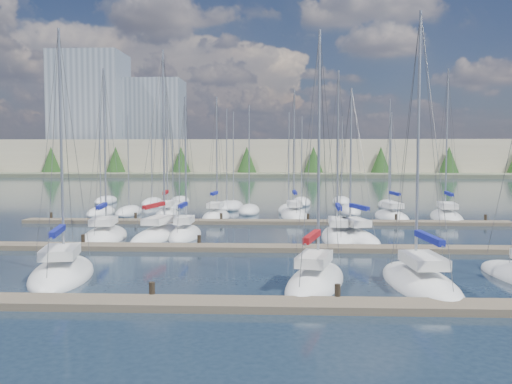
{
  "coord_description": "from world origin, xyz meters",
  "views": [
    {
      "loc": [
        1.63,
        -21.18,
        6.46
      ],
      "look_at": [
        0.0,
        14.0,
        4.0
      ],
      "focal_mm": 40.0,
      "sensor_mm": 36.0,
      "label": 1
    }
  ],
  "objects_px": {
    "sailboat_p": "(294,215)",
    "sailboat_i": "(161,234)",
    "sailboat_c": "(62,273)",
    "sailboat_o": "(216,216)",
    "sailboat_r": "(446,217)",
    "sailboat_l": "(353,237)",
    "sailboat_d": "(315,281)",
    "sailboat_e": "(420,282)",
    "sailboat_k": "(337,236)",
    "sailboat_j": "(185,234)",
    "sailboat_n": "(167,215)",
    "sailboat_q": "(392,217)",
    "sailboat_h": "(105,236)"
  },
  "relations": [
    {
      "from": "sailboat_p",
      "to": "sailboat_c",
      "type": "relative_size",
      "value": 0.99
    },
    {
      "from": "sailboat_p",
      "to": "sailboat_h",
      "type": "height_order",
      "value": "sailboat_h"
    },
    {
      "from": "sailboat_p",
      "to": "sailboat_q",
      "type": "distance_m",
      "value": 9.54
    },
    {
      "from": "sailboat_p",
      "to": "sailboat_e",
      "type": "distance_m",
      "value": 30.0
    },
    {
      "from": "sailboat_j",
      "to": "sailboat_c",
      "type": "bearing_deg",
      "value": -105.74
    },
    {
      "from": "sailboat_j",
      "to": "sailboat_p",
      "type": "height_order",
      "value": "sailboat_p"
    },
    {
      "from": "sailboat_n",
      "to": "sailboat_r",
      "type": "bearing_deg",
      "value": -6.52
    },
    {
      "from": "sailboat_p",
      "to": "sailboat_c",
      "type": "height_order",
      "value": "sailboat_c"
    },
    {
      "from": "sailboat_i",
      "to": "sailboat_l",
      "type": "distance_m",
      "value": 14.56
    },
    {
      "from": "sailboat_j",
      "to": "sailboat_i",
      "type": "bearing_deg",
      "value": -176.57
    },
    {
      "from": "sailboat_i",
      "to": "sailboat_h",
      "type": "bearing_deg",
      "value": -157.02
    },
    {
      "from": "sailboat_r",
      "to": "sailboat_i",
      "type": "distance_m",
      "value": 28.46
    },
    {
      "from": "sailboat_h",
      "to": "sailboat_d",
      "type": "bearing_deg",
      "value": -51.04
    },
    {
      "from": "sailboat_p",
      "to": "sailboat_l",
      "type": "relative_size",
      "value": 1.13
    },
    {
      "from": "sailboat_r",
      "to": "sailboat_l",
      "type": "height_order",
      "value": "sailboat_r"
    },
    {
      "from": "sailboat_i",
      "to": "sailboat_e",
      "type": "bearing_deg",
      "value": -33.2
    },
    {
      "from": "sailboat_e",
      "to": "sailboat_n",
      "type": "xyz_separation_m",
      "value": [
        -18.25,
        28.92,
        0.02
      ]
    },
    {
      "from": "sailboat_p",
      "to": "sailboat_o",
      "type": "relative_size",
      "value": 1.07
    },
    {
      "from": "sailboat_j",
      "to": "sailboat_d",
      "type": "xyz_separation_m",
      "value": [
        9.07,
        -15.45,
        -0.0
      ]
    },
    {
      "from": "sailboat_o",
      "to": "sailboat_c",
      "type": "height_order",
      "value": "sailboat_c"
    },
    {
      "from": "sailboat_k",
      "to": "sailboat_n",
      "type": "height_order",
      "value": "sailboat_n"
    },
    {
      "from": "sailboat_p",
      "to": "sailboat_i",
      "type": "distance_m",
      "value": 17.59
    },
    {
      "from": "sailboat_j",
      "to": "sailboat_k",
      "type": "xyz_separation_m",
      "value": [
        11.56,
        -0.53,
        0.0
      ]
    },
    {
      "from": "sailboat_e",
      "to": "sailboat_d",
      "type": "bearing_deg",
      "value": 175.35
    },
    {
      "from": "sailboat_p",
      "to": "sailboat_k",
      "type": "xyz_separation_m",
      "value": [
        2.93,
        -14.55,
        0.0
      ]
    },
    {
      "from": "sailboat_d",
      "to": "sailboat_e",
      "type": "distance_m",
      "value": 5.04
    },
    {
      "from": "sailboat_r",
      "to": "sailboat_k",
      "type": "distance_m",
      "value": 17.98
    },
    {
      "from": "sailboat_d",
      "to": "sailboat_p",
      "type": "relative_size",
      "value": 0.98
    },
    {
      "from": "sailboat_d",
      "to": "sailboat_o",
      "type": "distance_m",
      "value": 28.78
    },
    {
      "from": "sailboat_p",
      "to": "sailboat_n",
      "type": "xyz_separation_m",
      "value": [
        -12.77,
        -0.57,
        0.01
      ]
    },
    {
      "from": "sailboat_h",
      "to": "sailboat_p",
      "type": "bearing_deg",
      "value": 38.86
    },
    {
      "from": "sailboat_r",
      "to": "sailboat_o",
      "type": "relative_size",
      "value": 1.21
    },
    {
      "from": "sailboat_k",
      "to": "sailboat_e",
      "type": "xyz_separation_m",
      "value": [
        2.55,
        -14.94,
        -0.01
      ]
    },
    {
      "from": "sailboat_p",
      "to": "sailboat_i",
      "type": "relative_size",
      "value": 0.9
    },
    {
      "from": "sailboat_j",
      "to": "sailboat_p",
      "type": "distance_m",
      "value": 16.47
    },
    {
      "from": "sailboat_j",
      "to": "sailboat_c",
      "type": "distance_m",
      "value": 14.71
    },
    {
      "from": "sailboat_d",
      "to": "sailboat_n",
      "type": "relative_size",
      "value": 0.96
    },
    {
      "from": "sailboat_q",
      "to": "sailboat_r",
      "type": "bearing_deg",
      "value": -4.74
    },
    {
      "from": "sailboat_r",
      "to": "sailboat_l",
      "type": "distance_m",
      "value": 17.49
    },
    {
      "from": "sailboat_c",
      "to": "sailboat_i",
      "type": "bearing_deg",
      "value": 69.2
    },
    {
      "from": "sailboat_q",
      "to": "sailboat_h",
      "type": "bearing_deg",
      "value": -156.1
    },
    {
      "from": "sailboat_c",
      "to": "sailboat_l",
      "type": "relative_size",
      "value": 1.14
    },
    {
      "from": "sailboat_j",
      "to": "sailboat_d",
      "type": "distance_m",
      "value": 17.92
    },
    {
      "from": "sailboat_j",
      "to": "sailboat_c",
      "type": "height_order",
      "value": "sailboat_c"
    },
    {
      "from": "sailboat_l",
      "to": "sailboat_e",
      "type": "bearing_deg",
      "value": -100.65
    },
    {
      "from": "sailboat_k",
      "to": "sailboat_c",
      "type": "relative_size",
      "value": 0.98
    },
    {
      "from": "sailboat_d",
      "to": "sailboat_o",
      "type": "height_order",
      "value": "sailboat_d"
    },
    {
      "from": "sailboat_k",
      "to": "sailboat_i",
      "type": "bearing_deg",
      "value": -179.52
    },
    {
      "from": "sailboat_l",
      "to": "sailboat_n",
      "type": "height_order",
      "value": "sailboat_n"
    },
    {
      "from": "sailboat_q",
      "to": "sailboat_l",
      "type": "distance_m",
      "value": 14.72
    }
  ]
}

